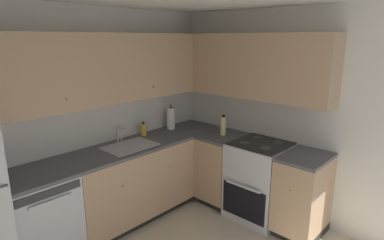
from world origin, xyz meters
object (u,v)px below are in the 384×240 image
soap_bottle (143,130)px  oil_bottle (223,126)px  paper_towel_roll (171,118)px  oven_range (259,180)px  dishwasher (39,220)px

soap_bottle → oil_bottle: size_ratio=0.70×
soap_bottle → paper_towel_roll: paper_towel_roll is taller
oven_range → soap_bottle: 1.52m
dishwasher → oven_range: 2.36m
dishwasher → oil_bottle: (2.09, -0.52, 0.59)m
oven_range → paper_towel_roll: 1.38m
oven_range → oil_bottle: 0.78m
dishwasher → oil_bottle: bearing=-13.9°
paper_towel_roll → oil_bottle: (0.25, -0.68, -0.02)m
oil_bottle → oven_range: bearing=-88.0°
dishwasher → paper_towel_roll: 1.95m
soap_bottle → paper_towel_roll: bearing=-2.6°
dishwasher → soap_bottle: 1.51m
oven_range → soap_bottle: bearing=119.9°
dishwasher → oven_range: bearing=-26.6°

